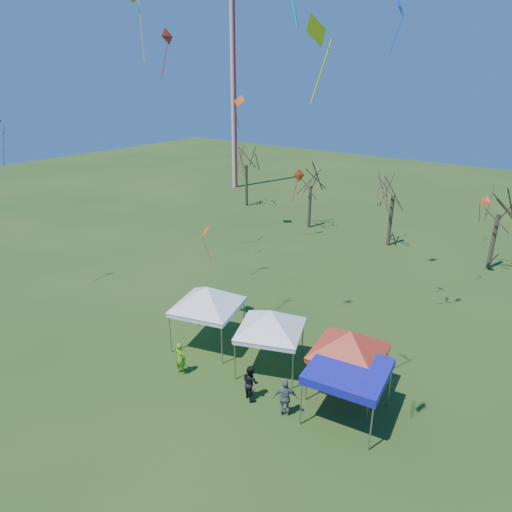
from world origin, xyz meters
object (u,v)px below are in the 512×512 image
at_px(tree_1, 311,170).
at_px(person_dark, 251,382).
at_px(tent_red, 350,336).
at_px(person_grey, 285,398).
at_px(tree_0, 246,150).
at_px(person_green, 181,358).
at_px(tent_white_west, 207,291).
at_px(tree_2, 395,176).
at_px(radio_mast, 233,90).
at_px(tent_white_mid, 271,315).
at_px(tent_blue, 349,371).
at_px(tree_3, 503,193).

relative_size(tree_1, person_dark, 4.26).
distance_m(tent_red, person_grey, 4.07).
height_order(tree_0, person_dark, tree_0).
height_order(tree_0, person_green, tree_0).
bearing_deg(tree_1, tent_red, -55.39).
distance_m(tree_1, tent_white_west, 23.01).
bearing_deg(tree_2, radio_mast, 159.43).
relative_size(tree_0, tent_white_west, 1.88).
bearing_deg(tree_1, tent_white_mid, -64.12).
bearing_deg(tent_blue, tent_white_mid, 168.81).
height_order(tree_0, tree_3, tree_0).
distance_m(radio_mast, person_green, 43.61).
relative_size(tree_0, tent_white_mid, 2.07).
height_order(radio_mast, tree_1, radio_mast).
relative_size(radio_mast, person_grey, 13.53).
distance_m(tree_3, person_green, 26.62).
relative_size(tent_white_west, person_dark, 2.54).
height_order(tent_blue, person_green, tent_blue).
xyz_separation_m(radio_mast, tree_1, (17.23, -9.35, -6.71)).
bearing_deg(person_green, person_grey, -177.92).
relative_size(tent_blue, person_grey, 1.99).
relative_size(tent_white_mid, person_grey, 2.21).
xyz_separation_m(tent_white_west, tent_blue, (8.90, -0.74, -0.96)).
distance_m(tree_2, tree_3, 8.41).
bearing_deg(tent_red, person_grey, -115.83).
bearing_deg(tent_blue, person_dark, -158.89).
bearing_deg(tent_white_mid, tree_1, 115.88).
distance_m(tree_1, person_dark, 27.19).
xyz_separation_m(tent_red, person_green, (-7.46, -3.66, -2.28)).
relative_size(radio_mast, tree_3, 3.16).
relative_size(tent_blue, person_dark, 2.08).
xyz_separation_m(person_green, person_dark, (4.03, 0.59, -0.00)).
bearing_deg(tent_blue, tree_0, 134.99).
xyz_separation_m(tree_3, tent_red, (-2.16, -20.61, -2.92)).
height_order(tree_0, tent_red, tree_0).
relative_size(tent_white_mid, tent_red, 0.93).
xyz_separation_m(tree_0, tent_white_mid, (20.63, -24.48, -3.36)).
distance_m(tree_0, tree_1, 10.47).
height_order(tree_1, tent_white_west, tree_1).
distance_m(tree_3, person_dark, 24.88).
bearing_deg(person_green, tent_white_mid, -140.69).
bearing_deg(person_green, tree_1, -77.48).
distance_m(tree_0, person_green, 33.04).
height_order(tree_3, person_green, tree_3).
height_order(tree_0, tree_1, tree_0).
bearing_deg(tent_red, person_dark, -138.21).
relative_size(tent_white_mid, tent_blue, 1.11).
distance_m(tree_1, tree_2, 8.42).
bearing_deg(tent_blue, tent_red, 115.27).
height_order(person_green, person_dark, person_green).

